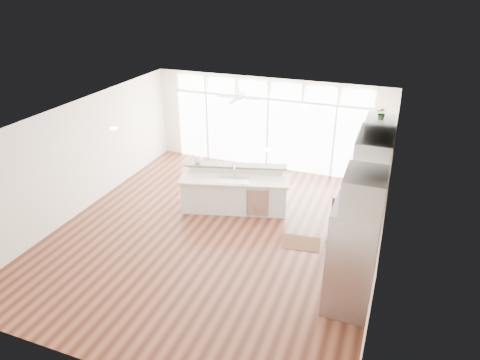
% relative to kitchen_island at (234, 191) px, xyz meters
% --- Properties ---
extents(floor, '(7.00, 8.00, 0.02)m').
position_rel_kitchen_island_xyz_m(floor, '(-0.03, -1.12, -0.53)').
color(floor, '#452015').
rests_on(floor, ground).
extents(ceiling, '(7.00, 8.00, 0.02)m').
position_rel_kitchen_island_xyz_m(ceiling, '(-0.03, -1.12, 2.18)').
color(ceiling, white).
rests_on(ceiling, wall_back).
extents(wall_back, '(7.00, 0.04, 2.70)m').
position_rel_kitchen_island_xyz_m(wall_back, '(-0.03, 2.88, 0.83)').
color(wall_back, white).
rests_on(wall_back, floor).
extents(wall_front, '(7.00, 0.04, 2.70)m').
position_rel_kitchen_island_xyz_m(wall_front, '(-0.03, -5.12, 0.83)').
color(wall_front, white).
rests_on(wall_front, floor).
extents(wall_left, '(0.04, 8.00, 2.70)m').
position_rel_kitchen_island_xyz_m(wall_left, '(-3.53, -1.12, 0.83)').
color(wall_left, white).
rests_on(wall_left, floor).
extents(wall_right, '(0.04, 8.00, 2.70)m').
position_rel_kitchen_island_xyz_m(wall_right, '(3.47, -1.12, 0.83)').
color(wall_right, white).
rests_on(wall_right, floor).
extents(glass_wall, '(5.80, 0.06, 2.08)m').
position_rel_kitchen_island_xyz_m(glass_wall, '(-0.03, 2.82, 0.53)').
color(glass_wall, white).
rests_on(glass_wall, wall_back).
extents(transom_row, '(5.90, 0.06, 0.40)m').
position_rel_kitchen_island_xyz_m(transom_row, '(-0.03, 2.82, 1.86)').
color(transom_row, white).
rests_on(transom_row, wall_back).
extents(desk_window, '(0.04, 0.85, 0.85)m').
position_rel_kitchen_island_xyz_m(desk_window, '(3.43, -0.82, 1.03)').
color(desk_window, white).
rests_on(desk_window, wall_right).
extents(ceiling_fan, '(1.16, 1.16, 0.32)m').
position_rel_kitchen_island_xyz_m(ceiling_fan, '(-0.53, 1.68, 1.96)').
color(ceiling_fan, white).
rests_on(ceiling_fan, ceiling).
extents(recessed_lights, '(3.40, 3.00, 0.02)m').
position_rel_kitchen_island_xyz_m(recessed_lights, '(-0.03, -0.92, 2.16)').
color(recessed_lights, beige).
rests_on(recessed_lights, ceiling).
extents(oven_cabinet, '(0.64, 1.20, 2.50)m').
position_rel_kitchen_island_xyz_m(oven_cabinet, '(3.14, 0.68, 0.73)').
color(oven_cabinet, white).
rests_on(oven_cabinet, floor).
extents(desk_nook, '(0.72, 1.30, 0.76)m').
position_rel_kitchen_island_xyz_m(desk_nook, '(3.10, -0.82, -0.14)').
color(desk_nook, white).
rests_on(desk_nook, floor).
extents(upper_cabinets, '(0.64, 1.30, 0.64)m').
position_rel_kitchen_island_xyz_m(upper_cabinets, '(3.14, -0.82, 1.83)').
color(upper_cabinets, white).
rests_on(upper_cabinets, wall_right).
extents(refrigerator, '(0.76, 0.90, 2.00)m').
position_rel_kitchen_island_xyz_m(refrigerator, '(3.08, -2.47, 0.48)').
color(refrigerator, '#BABABF').
rests_on(refrigerator, floor).
extents(fridge_cabinet, '(0.64, 0.90, 0.60)m').
position_rel_kitchen_island_xyz_m(fridge_cabinet, '(3.14, -2.47, 1.78)').
color(fridge_cabinet, white).
rests_on(fridge_cabinet, wall_right).
extents(framed_photos, '(0.06, 0.22, 0.80)m').
position_rel_kitchen_island_xyz_m(framed_photos, '(3.43, -0.20, 0.88)').
color(framed_photos, black).
rests_on(framed_photos, wall_right).
extents(kitchen_island, '(2.81, 1.65, 1.05)m').
position_rel_kitchen_island_xyz_m(kitchen_island, '(0.00, 0.00, 0.00)').
color(kitchen_island, white).
rests_on(kitchen_island, floor).
extents(rug, '(0.87, 0.67, 0.01)m').
position_rel_kitchen_island_xyz_m(rug, '(1.91, -0.86, -0.52)').
color(rug, '#321B10').
rests_on(rug, floor).
extents(office_chair, '(0.68, 0.66, 1.03)m').
position_rel_kitchen_island_xyz_m(office_chair, '(2.72, -0.59, -0.01)').
color(office_chair, black).
rests_on(office_chair, floor).
extents(fishbowl, '(0.27, 0.27, 0.21)m').
position_rel_kitchen_island_xyz_m(fishbowl, '(-1.02, 0.14, 0.63)').
color(fishbowl, white).
rests_on(fishbowl, kitchen_island).
extents(monitor, '(0.13, 0.44, 0.37)m').
position_rel_kitchen_island_xyz_m(monitor, '(3.02, -0.82, 0.42)').
color(monitor, black).
rests_on(monitor, desk_nook).
extents(keyboard, '(0.12, 0.30, 0.02)m').
position_rel_kitchen_island_xyz_m(keyboard, '(2.85, -0.82, 0.24)').
color(keyboard, white).
rests_on(keyboard, desk_nook).
extents(potted_plant, '(0.29, 0.31, 0.22)m').
position_rel_kitchen_island_xyz_m(potted_plant, '(3.14, 0.68, 2.09)').
color(potted_plant, '#2B5F28').
rests_on(potted_plant, oven_cabinet).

